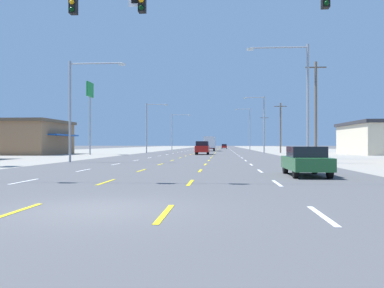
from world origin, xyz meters
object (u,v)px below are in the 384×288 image
streetlight_right_row_1 (262,120)px  streetlight_right_row_2 (249,126)px  sedan_inner_left_midfar (200,147)px  streetlight_right_row_0 (301,93)px  hatchback_inner_right_farther (224,146)px  box_truck_center_turn_mid (209,143)px  streetlight_left_row_2 (174,129)px  suv_center_turn_near (202,148)px  suv_inner_left_far (203,146)px  streetlight_left_row_1 (149,124)px  sedan_far_right_nearest (306,161)px  pole_sign_left_row_1 (90,98)px  streetlight_left_row_0 (77,102)px

streetlight_right_row_1 → streetlight_right_row_2: (-0.01, 36.26, 0.59)m
sedan_inner_left_midfar → streetlight_right_row_0: streetlight_right_row_0 is taller
streetlight_right_row_2 → hatchback_inner_right_farther: bearing=102.1°
box_truck_center_turn_mid → streetlight_right_row_0: streetlight_right_row_0 is taller
hatchback_inner_right_farther → streetlight_left_row_2: size_ratio=0.41×
suv_center_turn_near → streetlight_right_row_2: bearing=78.0°
streetlight_right_row_2 → suv_inner_left_far: bearing=117.2°
box_truck_center_turn_mid → sedan_inner_left_midfar: size_ratio=1.60×
streetlight_right_row_0 → streetlight_right_row_2: (0.23, 72.52, 0.35)m
suv_center_turn_near → streetlight_right_row_2: (9.74, 45.92, 5.16)m
sedan_inner_left_midfar → streetlight_left_row_1: (-6.07, -51.13, 4.32)m
sedan_inner_left_midfar → sedan_far_right_nearest: bearing=-83.9°
streetlight_left_row_2 → suv_center_turn_near: bearing=-78.1°
suv_center_turn_near → pole_sign_left_row_1: pole_sign_left_row_1 is taller
box_truck_center_turn_mid → streetlight_right_row_1: 23.60m
streetlight_left_row_0 → streetlight_left_row_2: (-0.03, 72.52, 0.35)m
hatchback_inner_right_farther → streetlight_left_row_2: bearing=-114.8°
box_truck_center_turn_mid → streetlight_left_row_1: bearing=-115.1°
suv_center_turn_near → streetlight_left_row_0: size_ratio=0.56×
suv_center_turn_near → streetlight_left_row_0: 28.60m
sedan_far_right_nearest → suv_inner_left_far: suv_inner_left_far is taller
streetlight_right_row_0 → streetlight_left_row_2: (-19.16, 72.52, -0.25)m
hatchback_inner_right_farther → pole_sign_left_row_1: pole_sign_left_row_1 is taller
hatchback_inner_right_farther → streetlight_left_row_2: 31.94m
sedan_far_right_nearest → box_truck_center_turn_mid: box_truck_center_turn_mid is taller
streetlight_left_row_1 → streetlight_left_row_2: size_ratio=0.92×
streetlight_left_row_1 → streetlight_right_row_1: (19.56, 0.00, 0.53)m
streetlight_right_row_1 → streetlight_right_row_0: bearing=-90.4°
streetlight_left_row_1 → sedan_inner_left_midfar: bearing=83.2°
streetlight_right_row_2 → suv_center_turn_near: bearing=-102.0°
sedan_far_right_nearest → streetlight_left_row_1: size_ratio=0.52×
suv_center_turn_near → streetlight_right_row_0: streetlight_right_row_0 is taller
hatchback_inner_right_farther → sedan_far_right_nearest: bearing=-88.2°
suv_center_turn_near → streetlight_left_row_1: 14.35m
pole_sign_left_row_1 → streetlight_left_row_2: 48.26m
hatchback_inner_right_farther → sedan_inner_left_midfar: bearing=-118.0°
streetlight_left_row_1 → streetlight_right_row_2: (19.55, 36.26, 1.12)m
streetlight_left_row_1 → streetlight_left_row_2: 36.26m
streetlight_left_row_2 → streetlight_right_row_0: bearing=-75.2°
streetlight_right_row_0 → streetlight_left_row_2: streetlight_right_row_0 is taller
suv_inner_left_far → streetlight_right_row_0: 98.95m
suv_inner_left_far → streetlight_right_row_1: streetlight_right_row_1 is taller
streetlight_right_row_0 → suv_center_turn_near: bearing=109.7°
box_truck_center_turn_mid → pole_sign_left_row_1: 37.21m
streetlight_right_row_0 → streetlight_right_row_1: size_ratio=1.01×
streetlight_left_row_0 → streetlight_right_row_2: streetlight_right_row_2 is taller
hatchback_inner_right_farther → box_truck_center_turn_mid: bearing=-94.6°
streetlight_right_row_0 → streetlight_right_row_2: bearing=89.8°
hatchback_inner_right_farther → streetlight_right_row_1: size_ratio=0.40×
sedan_inner_left_midfar → hatchback_inner_right_farther: size_ratio=1.15×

